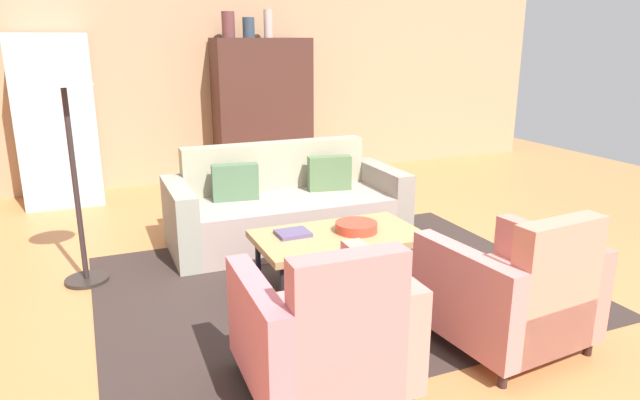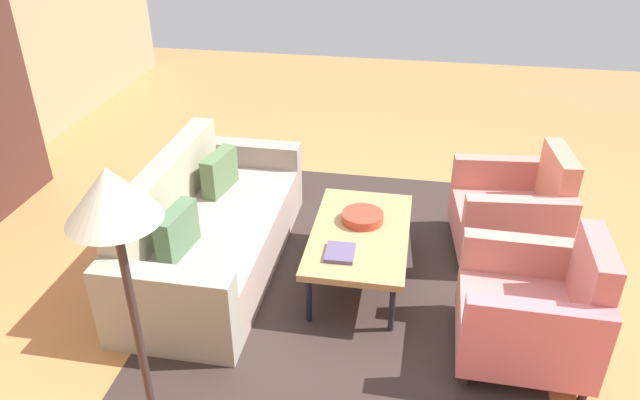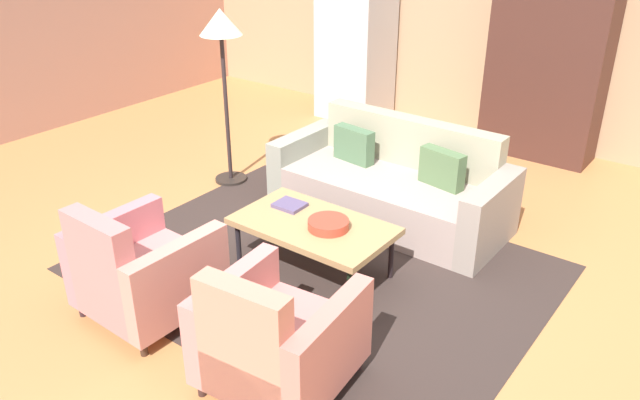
{
  "view_description": "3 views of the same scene",
  "coord_description": "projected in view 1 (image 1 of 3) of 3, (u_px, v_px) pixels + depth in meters",
  "views": [
    {
      "loc": [
        -1.73,
        -3.47,
        1.79
      ],
      "look_at": [
        -0.03,
        0.59,
        0.54
      ],
      "focal_mm": 31.89,
      "sensor_mm": 36.0,
      "label": 1
    },
    {
      "loc": [
        -3.76,
        -0.28,
        2.77
      ],
      "look_at": [
        0.05,
        0.39,
        0.57
      ],
      "focal_mm": 33.61,
      "sensor_mm": 36.0,
      "label": 2
    },
    {
      "loc": [
        2.46,
        -3.26,
        2.7
      ],
      "look_at": [
        -0.12,
        0.18,
        0.57
      ],
      "focal_mm": 35.48,
      "sensor_mm": 36.0,
      "label": 3
    }
  ],
  "objects": [
    {
      "name": "armchair_right",
      "position": [
        515.0,
        295.0,
        3.33
      ],
      "size": [
        0.87,
        0.87,
        0.88
      ],
      "rotation": [
        0.0,
        0.0,
        0.1
      ],
      "color": "black",
      "rests_on": "ground"
    },
    {
      "name": "coffee_table",
      "position": [
        339.0,
        239.0,
        4.12
      ],
      "size": [
        1.2,
        0.7,
        0.43
      ],
      "color": "black",
      "rests_on": "ground"
    },
    {
      "name": "vase_small",
      "position": [
        268.0,
        24.0,
        6.97
      ],
      "size": [
        0.11,
        0.11,
        0.33
      ],
      "primitive_type": "cylinder",
      "color": "#B7A39C",
      "rests_on": "cabinet"
    },
    {
      "name": "cabinet",
      "position": [
        263.0,
        111.0,
        7.23
      ],
      "size": [
        1.2,
        0.51,
        1.8
      ],
      "color": "#44261F",
      "rests_on": "ground"
    },
    {
      "name": "area_rug",
      "position": [
        335.0,
        285.0,
        4.28
      ],
      "size": [
        3.4,
        2.6,
        0.01
      ],
      "primitive_type": "cube",
      "color": "#352925",
      "rests_on": "ground"
    },
    {
      "name": "refrigerator",
      "position": [
        57.0,
        120.0,
        6.24
      ],
      "size": [
        0.8,
        0.73,
        1.85
      ],
      "color": "#B7BABF",
      "rests_on": "ground"
    },
    {
      "name": "ground_plane",
      "position": [
        355.0,
        289.0,
        4.21
      ],
      "size": [
        11.39,
        11.39,
        0.0
      ],
      "primitive_type": "plane",
      "color": "#BC7C46"
    },
    {
      "name": "fruit_bowl",
      "position": [
        356.0,
        227.0,
        4.16
      ],
      "size": [
        0.31,
        0.31,
        0.07
      ],
      "primitive_type": "cylinder",
      "color": "#B23A29",
      "rests_on": "coffee_table"
    },
    {
      "name": "wall_back",
      "position": [
        224.0,
        70.0,
        7.25
      ],
      "size": [
        9.5,
        0.12,
        2.8
      ],
      "primitive_type": "cube",
      "color": "tan",
      "rests_on": "ground"
    },
    {
      "name": "vase_tall",
      "position": [
        228.0,
        25.0,
        6.79
      ],
      "size": [
        0.16,
        0.16,
        0.3
      ],
      "primitive_type": "cylinder",
      "color": "brown",
      "rests_on": "cabinet"
    },
    {
      "name": "vase_round",
      "position": [
        249.0,
        28.0,
        6.89
      ],
      "size": [
        0.15,
        0.15,
        0.24
      ],
      "primitive_type": "cylinder",
      "color": "#304050",
      "rests_on": "cabinet"
    },
    {
      "name": "floor_lamp",
      "position": [
        64.0,
        90.0,
        3.95
      ],
      "size": [
        0.4,
        0.4,
        1.72
      ],
      "color": "#2A231F",
      "rests_on": "ground"
    },
    {
      "name": "couch",
      "position": [
        285.0,
        209.0,
        5.21
      ],
      "size": [
        2.1,
        0.91,
        0.86
      ],
      "rotation": [
        0.0,
        0.0,
        3.14
      ],
      "color": "#A28D84",
      "rests_on": "ground"
    },
    {
      "name": "book_stack",
      "position": [
        293.0,
        233.0,
        4.08
      ],
      "size": [
        0.24,
        0.2,
        0.03
      ],
      "color": "#56496F",
      "rests_on": "coffee_table"
    },
    {
      "name": "armchair_left",
      "position": [
        326.0,
        335.0,
        2.88
      ],
      "size": [
        0.82,
        0.82,
        0.88
      ],
      "rotation": [
        0.0,
        0.0,
        -0.02
      ],
      "color": "#29251F",
      "rests_on": "ground"
    }
  ]
}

